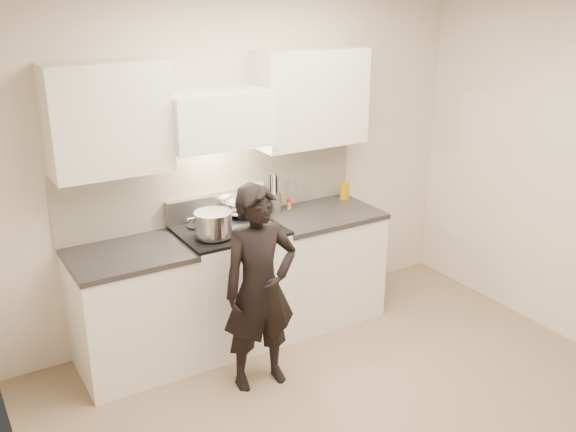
{
  "coord_description": "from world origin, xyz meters",
  "views": [
    {
      "loc": [
        -2.23,
        -2.65,
        2.67
      ],
      "look_at": [
        -0.0,
        1.05,
        1.1
      ],
      "focal_mm": 40.0,
      "sensor_mm": 36.0,
      "label": 1
    }
  ],
  "objects_px": {
    "stove": "(230,285)",
    "utensil_crock": "(274,201)",
    "person": "(260,288)",
    "wok": "(243,205)",
    "counter_right": "(319,263)"
  },
  "relations": [
    {
      "from": "wok",
      "to": "person",
      "type": "bearing_deg",
      "value": -109.79
    },
    {
      "from": "utensil_crock",
      "to": "person",
      "type": "bearing_deg",
      "value": -125.42
    },
    {
      "from": "utensil_crock",
      "to": "stove",
      "type": "bearing_deg",
      "value": -158.84
    },
    {
      "from": "counter_right",
      "to": "person",
      "type": "xyz_separation_m",
      "value": [
        -0.91,
        -0.63,
        0.27
      ]
    },
    {
      "from": "counter_right",
      "to": "person",
      "type": "bearing_deg",
      "value": -145.3
    },
    {
      "from": "counter_right",
      "to": "wok",
      "type": "height_order",
      "value": "wok"
    },
    {
      "from": "counter_right",
      "to": "utensil_crock",
      "type": "bearing_deg",
      "value": 148.53
    },
    {
      "from": "counter_right",
      "to": "stove",
      "type": "bearing_deg",
      "value": -180.0
    },
    {
      "from": "stove",
      "to": "person",
      "type": "bearing_deg",
      "value": -97.14
    },
    {
      "from": "wok",
      "to": "utensil_crock",
      "type": "distance_m",
      "value": 0.32
    },
    {
      "from": "counter_right",
      "to": "wok",
      "type": "relative_size",
      "value": 2.16
    },
    {
      "from": "stove",
      "to": "utensil_crock",
      "type": "height_order",
      "value": "utensil_crock"
    },
    {
      "from": "utensil_crock",
      "to": "person",
      "type": "xyz_separation_m",
      "value": [
        -0.59,
        -0.83,
        -0.28
      ]
    },
    {
      "from": "stove",
      "to": "counter_right",
      "type": "xyz_separation_m",
      "value": [
        0.83,
        0.0,
        -0.01
      ]
    },
    {
      "from": "stove",
      "to": "utensil_crock",
      "type": "bearing_deg",
      "value": 21.16
    }
  ]
}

